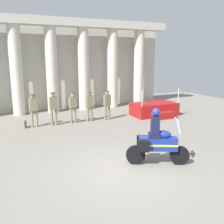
% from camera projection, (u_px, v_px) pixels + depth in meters
% --- Properties ---
extents(ground_plane, '(28.00, 28.00, 0.00)m').
position_uv_depth(ground_plane, '(126.00, 170.00, 7.99)').
color(ground_plane, gray).
extents(colonnade_backdrop, '(16.39, 1.57, 5.94)m').
position_uv_depth(colonnade_backdrop, '(50.00, 61.00, 16.23)').
color(colonnade_backdrop, beige).
rests_on(colonnade_backdrop, ground_plane).
extents(reviewing_stand, '(2.69, 1.98, 1.67)m').
position_uv_depth(reviewing_stand, '(155.00, 110.00, 15.35)').
color(reviewing_stand, '#A51919').
rests_on(reviewing_stand, ground_plane).
extents(officer_in_row_0, '(0.41, 0.27, 1.70)m').
position_uv_depth(officer_in_row_0, '(34.00, 108.00, 12.68)').
color(officer_in_row_0, gray).
rests_on(officer_in_row_0, ground_plane).
extents(officer_in_row_1, '(0.41, 0.27, 1.73)m').
position_uv_depth(officer_in_row_1, '(53.00, 106.00, 13.00)').
color(officer_in_row_1, '#847A5B').
rests_on(officer_in_row_1, ground_plane).
extents(officer_in_row_2, '(0.41, 0.27, 1.65)m').
position_uv_depth(officer_in_row_2, '(73.00, 105.00, 13.46)').
color(officer_in_row_2, '#847A5B').
rests_on(officer_in_row_2, ground_plane).
extents(officer_in_row_3, '(0.41, 0.27, 1.63)m').
position_uv_depth(officer_in_row_3, '(89.00, 104.00, 13.88)').
color(officer_in_row_3, '#847A5B').
rests_on(officer_in_row_3, ground_plane).
extents(officer_in_row_4, '(0.41, 0.27, 1.65)m').
position_uv_depth(officer_in_row_4, '(107.00, 103.00, 14.23)').
color(officer_in_row_4, '#7A7056').
rests_on(officer_in_row_4, ground_plane).
extents(motorcycle_with_rider, '(1.93, 1.12, 1.90)m').
position_uv_depth(motorcycle_with_rider, '(156.00, 141.00, 8.26)').
color(motorcycle_with_rider, black).
rests_on(motorcycle_with_rider, ground_plane).
extents(briefcase_on_ground, '(0.10, 0.32, 0.36)m').
position_uv_depth(briefcase_on_ground, '(25.00, 124.00, 12.73)').
color(briefcase_on_ground, brown).
rests_on(briefcase_on_ground, ground_plane).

